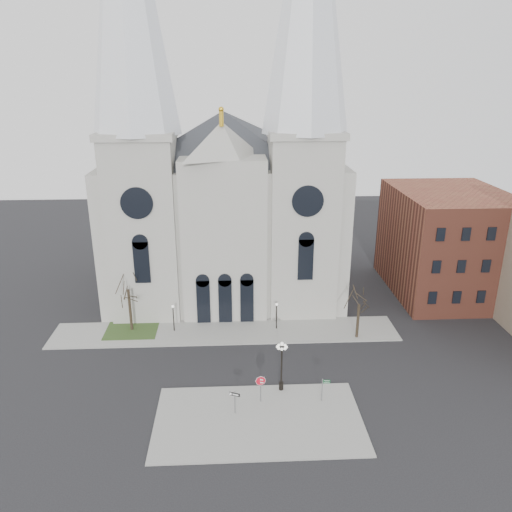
{
  "coord_description": "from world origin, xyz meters",
  "views": [
    {
      "loc": [
        1.01,
        -40.84,
        28.17
      ],
      "look_at": [
        3.42,
        8.0,
        10.52
      ],
      "focal_mm": 35.0,
      "sensor_mm": 36.0,
      "label": 1
    }
  ],
  "objects_px": {
    "globe_lamp": "(282,360)",
    "street_name_sign": "(323,388)",
    "one_way_sign": "(235,399)",
    "stop_sign": "(261,384)"
  },
  "relations": [
    {
      "from": "globe_lamp",
      "to": "one_way_sign",
      "type": "height_order",
      "value": "globe_lamp"
    },
    {
      "from": "street_name_sign",
      "to": "one_way_sign",
      "type": "bearing_deg",
      "value": -168.25
    },
    {
      "from": "stop_sign",
      "to": "globe_lamp",
      "type": "height_order",
      "value": "globe_lamp"
    },
    {
      "from": "one_way_sign",
      "to": "street_name_sign",
      "type": "distance_m",
      "value": 8.15
    },
    {
      "from": "stop_sign",
      "to": "street_name_sign",
      "type": "distance_m",
      "value": 5.7
    },
    {
      "from": "stop_sign",
      "to": "one_way_sign",
      "type": "distance_m",
      "value": 2.87
    },
    {
      "from": "globe_lamp",
      "to": "street_name_sign",
      "type": "bearing_deg",
      "value": -28.58
    },
    {
      "from": "one_way_sign",
      "to": "stop_sign",
      "type": "bearing_deg",
      "value": 56.26
    },
    {
      "from": "stop_sign",
      "to": "globe_lamp",
      "type": "relative_size",
      "value": 0.53
    },
    {
      "from": "stop_sign",
      "to": "one_way_sign",
      "type": "bearing_deg",
      "value": -129.77
    }
  ]
}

